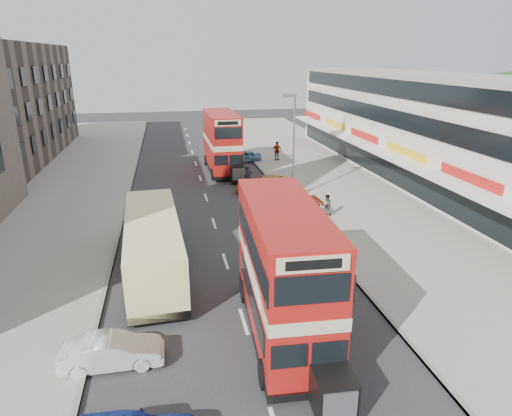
{
  "coord_description": "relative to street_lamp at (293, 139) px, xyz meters",
  "views": [
    {
      "loc": [
        -2.67,
        -14.2,
        10.72
      ],
      "look_at": [
        1.14,
        5.05,
        4.02
      ],
      "focal_mm": 31.3,
      "sensor_mm": 36.0,
      "label": 1
    }
  ],
  "objects": [
    {
      "name": "car_left_front",
      "position": [
        -11.66,
        -17.88,
        -4.18
      ],
      "size": [
        3.65,
        1.28,
        1.2
      ],
      "primitive_type": "imported",
      "rotation": [
        0.0,
        0.0,
        1.57
      ],
      "color": "silver",
      "rests_on": "ground"
    },
    {
      "name": "coach",
      "position": [
        -10.29,
        -10.55,
        -3.16
      ],
      "size": [
        3.19,
        10.53,
        2.76
      ],
      "rotation": [
        0.0,
        0.0,
        0.05
      ],
      "color": "black",
      "rests_on": "ground"
    },
    {
      "name": "pedestrian_far",
      "position": [
        2.11,
        13.51,
        -3.65
      ],
      "size": [
        1.23,
        0.68,
        1.98
      ],
      "primitive_type": "imported",
      "rotation": [
        0.0,
        0.0,
        0.18
      ],
      "color": "gray",
      "rests_on": "pavement_right"
    },
    {
      "name": "kerb_right",
      "position": [
        -0.42,
        2.0,
        -4.71
      ],
      "size": [
        0.2,
        90.0,
        0.16
      ],
      "primitive_type": "cube",
      "color": "gray",
      "rests_on": "ground"
    },
    {
      "name": "road_surface",
      "position": [
        -6.52,
        2.0,
        -4.78
      ],
      "size": [
        12.0,
        90.0,
        0.01
      ],
      "primitive_type": "cube",
      "color": "#28282B",
      "rests_on": "ground"
    },
    {
      "name": "car_right_b",
      "position": [
        -1.57,
        2.48,
        -4.11
      ],
      "size": [
        4.93,
        2.41,
        1.35
      ],
      "primitive_type": "imported",
      "rotation": [
        0.0,
        0.0,
        -1.61
      ],
      "color": "#C48913",
      "rests_on": "ground"
    },
    {
      "name": "kerb_left",
      "position": [
        -12.62,
        2.0,
        -4.71
      ],
      "size": [
        0.2,
        90.0,
        0.16
      ],
      "primitive_type": "cube",
      "color": "gray",
      "rests_on": "ground"
    },
    {
      "name": "cyclist",
      "position": [
        -2.88,
        3.16,
        -4.07
      ],
      "size": [
        0.77,
        1.79,
        2.11
      ],
      "rotation": [
        0.0,
        0.0,
        -0.1
      ],
      "color": "gray",
      "rests_on": "ground"
    },
    {
      "name": "street_lamp",
      "position": [
        0.0,
        0.0,
        0.0
      ],
      "size": [
        1.0,
        0.2,
        8.12
      ],
      "color": "slate",
      "rests_on": "ground"
    },
    {
      "name": "pavement_right",
      "position": [
        5.48,
        2.0,
        -4.71
      ],
      "size": [
        12.0,
        90.0,
        0.15
      ],
      "primitive_type": "cube",
      "color": "gray",
      "rests_on": "ground"
    },
    {
      "name": "commercial_row",
      "position": [
        13.42,
        4.0,
        -0.09
      ],
      "size": [
        9.9,
        46.2,
        9.3
      ],
      "color": "beige",
      "rests_on": "ground"
    },
    {
      "name": "car_right_c",
      "position": [
        -1.38,
        13.75,
        -4.17
      ],
      "size": [
        3.66,
        1.6,
        1.23
      ],
      "primitive_type": "imported",
      "rotation": [
        0.0,
        0.0,
        -1.53
      ],
      "color": "#5A8DB4",
      "rests_on": "ground"
    },
    {
      "name": "car_right_a",
      "position": [
        -1.76,
        -4.42,
        -4.05
      ],
      "size": [
        5.18,
        2.4,
        1.46
      ],
      "primitive_type": "imported",
      "rotation": [
        0.0,
        0.0,
        -1.5
      ],
      "color": "#A22610",
      "rests_on": "ground"
    },
    {
      "name": "bus_second",
      "position": [
        -4.13,
        10.36,
        -1.91
      ],
      "size": [
        2.85,
        9.91,
        5.45
      ],
      "rotation": [
        0.0,
        0.0,
        3.16
      ],
      "color": "black",
      "rests_on": "ground"
    },
    {
      "name": "pedestrian_near",
      "position": [
        1.29,
        -4.41,
        -3.85
      ],
      "size": [
        0.64,
        0.49,
        1.58
      ],
      "primitive_type": "imported",
      "rotation": [
        0.0,
        0.0,
        3.31
      ],
      "color": "gray",
      "rests_on": "pavement_right"
    },
    {
      "name": "ground",
      "position": [
        -6.52,
        -18.0,
        -4.78
      ],
      "size": [
        160.0,
        160.0,
        0.0
      ],
      "primitive_type": "plane",
      "color": "#28282B",
      "rests_on": "ground"
    },
    {
      "name": "pavement_left",
      "position": [
        -18.52,
        2.0,
        -4.71
      ],
      "size": [
        12.0,
        90.0,
        0.15
      ],
      "primitive_type": "cube",
      "color": "gray",
      "rests_on": "ground"
    },
    {
      "name": "bus_main",
      "position": [
        -5.1,
        -17.09,
        -2.03
      ],
      "size": [
        3.05,
        9.63,
        5.24
      ],
      "rotation": [
        0.0,
        0.0,
        3.09
      ],
      "color": "black",
      "rests_on": "ground"
    }
  ]
}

